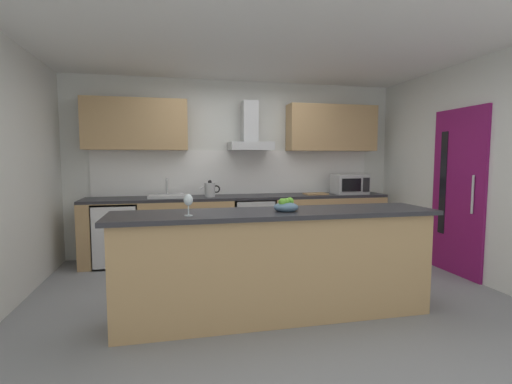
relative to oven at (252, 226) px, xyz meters
name	(u,v)px	position (x,y,z in m)	size (l,w,h in m)	color
ground	(265,291)	(-0.15, -1.42, -0.47)	(5.96, 4.53, 0.02)	gray
ceiling	(266,45)	(-0.15, -1.42, 2.15)	(5.96, 4.53, 0.02)	white
wall_back	(237,168)	(-0.15, 0.41, 0.84)	(5.96, 0.12, 2.60)	silver
wall_right	(469,170)	(2.39, -1.42, 0.84)	(0.12, 4.53, 2.60)	silver
backsplash_tile	(238,172)	(-0.15, 0.33, 0.77)	(4.21, 0.02, 0.66)	white
counter_back	(242,226)	(-0.15, 0.03, -0.01)	(4.36, 0.60, 0.90)	tan
counter_island	(276,264)	(-0.22, -2.10, 0.03)	(2.91, 0.64, 0.98)	tan
upper_cabinets	(239,126)	(-0.15, 0.18, 1.45)	(4.30, 0.32, 0.70)	tan
side_door	(458,192)	(2.31, -1.35, 0.57)	(0.08, 0.85, 2.05)	#7A1456
oven	(252,226)	(0.00, 0.00, 0.00)	(0.60, 0.62, 0.80)	slate
refrigerator	(117,234)	(-1.87, 0.00, -0.03)	(0.58, 0.60, 0.85)	white
microwave	(350,184)	(1.52, -0.03, 0.59)	(0.50, 0.38, 0.30)	#B7BABC
sink	(167,196)	(-1.21, 0.01, 0.47)	(0.50, 0.40, 0.26)	silver
kettle	(210,190)	(-0.61, -0.03, 0.55)	(0.29, 0.15, 0.24)	#B7BABC
range_hood	(250,135)	(0.00, 0.13, 1.33)	(0.62, 0.45, 0.72)	#B7BABC
wine_glass	(188,201)	(-1.00, -2.21, 0.64)	(0.08, 0.08, 0.18)	silver
fruit_bowl	(286,206)	(-0.14, -2.13, 0.56)	(0.22, 0.22, 0.13)	slate
chopping_board	(316,194)	(0.98, -0.02, 0.45)	(0.34, 0.22, 0.02)	tan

